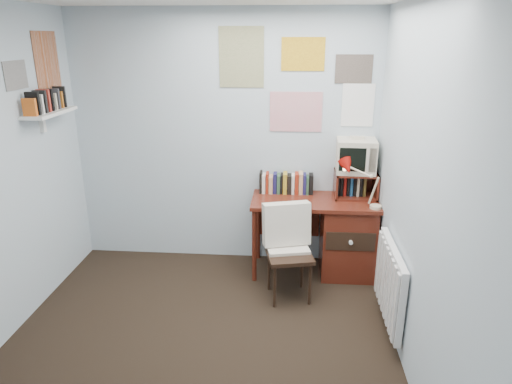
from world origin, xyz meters
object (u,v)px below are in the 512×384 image
desk_chair (289,256)px  desk_lamp (377,188)px  tv_riser (355,184)px  desk (341,234)px  radiator (390,283)px  wall_shelf (50,113)px  crt_tv (356,154)px

desk_chair → desk_lamp: bearing=9.6°
desk_chair → tv_riser: (0.62, 0.62, 0.47)m
desk → desk_chair: bearing=-134.6°
desk → desk_chair: desk_chair is taller
desk → tv_riser: 0.51m
desk → radiator: desk is taller
tv_riser → desk_lamp: bearing=-63.8°
radiator → wall_shelf: size_ratio=1.29×
desk_chair → tv_riser: 0.99m
desk_lamp → tv_riser: desk_lamp is taller
desk_chair → crt_tv: bearing=34.1°
tv_riser → crt_tv: 0.30m
wall_shelf → desk_chair: bearing=-3.5°
crt_tv → wall_shelf: bearing=-166.7°
desk_chair → desk_lamp: 0.99m
desk_chair → wall_shelf: size_ratio=1.33×
tv_riser → radiator: tv_riser is taller
desk_chair → crt_tv: (0.60, 0.64, 0.77)m
tv_riser → desk_chair: bearing=-135.1°
desk_lamp → wall_shelf: (-2.84, -0.18, 0.67)m
crt_tv → desk_lamp: bearing=-60.6°
desk_chair → radiator: bearing=-40.7°
desk_lamp → crt_tv: crt_tv is taller
desk_lamp → wall_shelf: 2.92m
desk_lamp → radiator: bearing=-83.4°
desk_chair → desk_lamp: desk_lamp is taller
crt_tv → radiator: bearing=-77.6°
wall_shelf → crt_tv: bearing=10.8°
desk_lamp → radiator: size_ratio=0.48×
desk → desk_lamp: 0.64m
wall_shelf → desk_lamp: bearing=3.7°
desk_lamp → crt_tv: (-0.16, 0.33, 0.23)m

